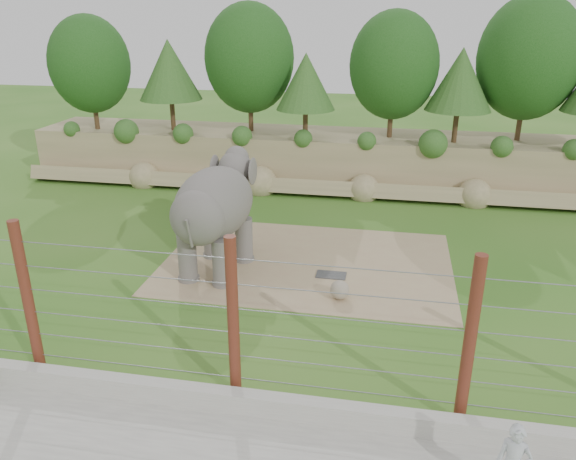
# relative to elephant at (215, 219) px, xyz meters

# --- Properties ---
(ground) EXTENTS (90.00, 90.00, 0.00)m
(ground) POSITION_rel_elephant_xyz_m (2.43, -1.86, -1.87)
(ground) COLOR #2E6B1B
(ground) RESTS_ON ground
(back_embankment) EXTENTS (30.00, 5.52, 8.77)m
(back_embankment) POSITION_rel_elephant_xyz_m (3.02, 10.82, 2.09)
(back_embankment) COLOR #897E57
(back_embankment) RESTS_ON ground
(dirt_patch) EXTENTS (10.00, 7.00, 0.02)m
(dirt_patch) POSITION_rel_elephant_xyz_m (2.93, 1.14, -1.86)
(dirt_patch) COLOR tan
(dirt_patch) RESTS_ON ground
(drain_grate) EXTENTS (1.00, 0.60, 0.03)m
(drain_grate) POSITION_rel_elephant_xyz_m (3.88, 0.26, -1.84)
(drain_grate) COLOR #262628
(drain_grate) RESTS_ON dirt_patch
(elephant) EXTENTS (2.44, 4.80, 3.75)m
(elephant) POSITION_rel_elephant_xyz_m (0.00, 0.00, 0.00)
(elephant) COLOR #5C5653
(elephant) RESTS_ON ground
(stone_ball) EXTENTS (0.60, 0.60, 0.60)m
(stone_ball) POSITION_rel_elephant_xyz_m (4.32, -1.30, -1.55)
(stone_ball) COLOR gray
(stone_ball) RESTS_ON dirt_patch
(retaining_wall) EXTENTS (26.00, 0.35, 0.50)m
(retaining_wall) POSITION_rel_elephant_xyz_m (2.43, -6.86, -1.62)
(retaining_wall) COLOR #A29F97
(retaining_wall) RESTS_ON ground
(barrier_fence) EXTENTS (20.26, 0.26, 4.00)m
(barrier_fence) POSITION_rel_elephant_xyz_m (2.43, -6.36, 0.13)
(barrier_fence) COLOR maroon
(barrier_fence) RESTS_ON ground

